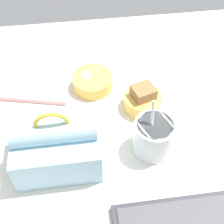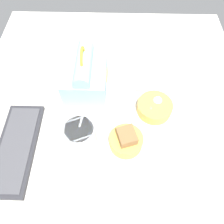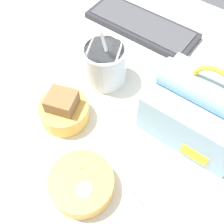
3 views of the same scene
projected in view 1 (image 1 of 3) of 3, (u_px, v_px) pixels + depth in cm
name	position (u px, v px, depth cm)	size (l,w,h in cm)	color
desk_surface	(126.00, 125.00, 93.73)	(140.00, 110.00, 2.00)	silver
keyboard	(186.00, 223.00, 72.43)	(33.75, 12.74, 2.10)	#2D2D33
lunch_bag	(57.00, 146.00, 79.44)	(21.68, 16.66, 19.77)	#9EC6DB
soup_cup	(154.00, 136.00, 83.08)	(10.86, 10.86, 17.49)	silver
bento_bowl_sandwich	(143.00, 100.00, 94.75)	(11.51, 11.51, 8.28)	#EAB24C
bento_bowl_snacks	(93.00, 81.00, 101.02)	(13.10, 13.10, 5.70)	#EAB24C
chopstick_case	(33.00, 99.00, 98.21)	(21.60, 7.42, 1.60)	pink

